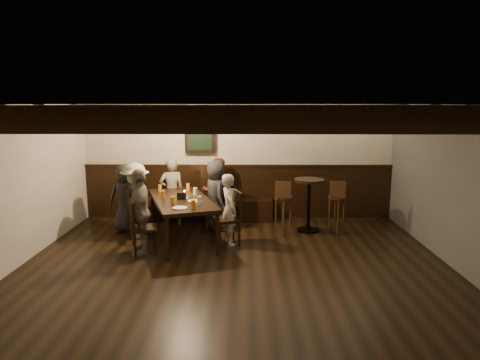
{
  "coord_description": "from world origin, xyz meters",
  "views": [
    {
      "loc": [
        0.14,
        -5.48,
        2.41
      ],
      "look_at": [
        0.06,
        1.3,
        1.2
      ],
      "focal_mm": 32.0,
      "sensor_mm": 36.0,
      "label": 1
    }
  ],
  "objects_px": {
    "person_left_far": "(140,212)",
    "person_right_far": "(229,209)",
    "chair_right_near": "(215,215)",
    "bar_stool_right": "(336,214)",
    "person_bench_centre": "(172,192)",
    "person_left_near": "(136,200)",
    "person_right_near": "(216,195)",
    "chair_left_near": "(138,222)",
    "high_top_table": "(309,197)",
    "dining_table": "(181,202)",
    "chair_left_far": "(143,237)",
    "person_bench_left": "(126,198)",
    "person_bench_right": "(217,191)",
    "chair_right_far": "(228,228)",
    "bar_stool_left": "(283,214)"
  },
  "relations": [
    {
      "from": "bar_stool_left",
      "to": "chair_right_far",
      "type": "bearing_deg",
      "value": -140.16
    },
    {
      "from": "chair_left_near",
      "to": "person_bench_left",
      "type": "xyz_separation_m",
      "value": [
        -0.32,
        0.37,
        0.37
      ]
    },
    {
      "from": "person_left_far",
      "to": "high_top_table",
      "type": "bearing_deg",
      "value": 94.9
    },
    {
      "from": "chair_left_near",
      "to": "bar_stool_left",
      "type": "relative_size",
      "value": 0.89
    },
    {
      "from": "person_left_far",
      "to": "bar_stool_left",
      "type": "bearing_deg",
      "value": 95.17
    },
    {
      "from": "person_left_far",
      "to": "high_top_table",
      "type": "distance_m",
      "value": 3.17
    },
    {
      "from": "person_bench_left",
      "to": "person_bench_right",
      "type": "relative_size",
      "value": 0.97
    },
    {
      "from": "dining_table",
      "to": "chair_left_near",
      "type": "height_order",
      "value": "chair_left_near"
    },
    {
      "from": "person_left_near",
      "to": "person_right_near",
      "type": "distance_m",
      "value": 1.5
    },
    {
      "from": "chair_left_near",
      "to": "person_left_near",
      "type": "height_order",
      "value": "person_left_near"
    },
    {
      "from": "person_bench_right",
      "to": "person_left_far",
      "type": "distance_m",
      "value": 2.13
    },
    {
      "from": "person_left_near",
      "to": "bar_stool_left",
      "type": "xyz_separation_m",
      "value": [
        2.69,
        0.21,
        -0.31
      ]
    },
    {
      "from": "dining_table",
      "to": "chair_right_near",
      "type": "distance_m",
      "value": 0.94
    },
    {
      "from": "person_bench_left",
      "to": "bar_stool_right",
      "type": "distance_m",
      "value": 3.99
    },
    {
      "from": "high_top_table",
      "to": "chair_right_near",
      "type": "bearing_deg",
      "value": 178.23
    },
    {
      "from": "person_right_near",
      "to": "person_right_far",
      "type": "distance_m",
      "value": 0.9
    },
    {
      "from": "dining_table",
      "to": "person_right_near",
      "type": "height_order",
      "value": "person_right_near"
    },
    {
      "from": "person_left_near",
      "to": "person_bench_centre",
      "type": "bearing_deg",
      "value": 128.66
    },
    {
      "from": "chair_left_far",
      "to": "person_right_near",
      "type": "height_order",
      "value": "person_right_near"
    },
    {
      "from": "person_bench_centre",
      "to": "bar_stool_right",
      "type": "distance_m",
      "value": 3.23
    },
    {
      "from": "chair_right_near",
      "to": "bar_stool_right",
      "type": "distance_m",
      "value": 2.31
    },
    {
      "from": "chair_right_near",
      "to": "bar_stool_right",
      "type": "height_order",
      "value": "bar_stool_right"
    },
    {
      "from": "person_bench_centre",
      "to": "bar_stool_right",
      "type": "height_order",
      "value": "person_bench_centre"
    },
    {
      "from": "person_bench_right",
      "to": "bar_stool_left",
      "type": "distance_m",
      "value": 1.5
    },
    {
      "from": "chair_left_far",
      "to": "person_left_near",
      "type": "xyz_separation_m",
      "value": [
        -0.32,
        0.84,
        0.42
      ]
    },
    {
      "from": "chair_left_far",
      "to": "person_right_far",
      "type": "xyz_separation_m",
      "value": [
        1.39,
        0.47,
        0.35
      ]
    },
    {
      "from": "bar_stool_left",
      "to": "chair_left_far",
      "type": "bearing_deg",
      "value": -146.61
    },
    {
      "from": "person_left_far",
      "to": "bar_stool_left",
      "type": "relative_size",
      "value": 1.36
    },
    {
      "from": "person_left_far",
      "to": "high_top_table",
      "type": "xyz_separation_m",
      "value": [
        2.9,
        1.27,
        -0.03
      ]
    },
    {
      "from": "person_bench_centre",
      "to": "high_top_table",
      "type": "height_order",
      "value": "person_bench_centre"
    },
    {
      "from": "chair_left_near",
      "to": "chair_right_far",
      "type": "relative_size",
      "value": 0.98
    },
    {
      "from": "bar_stool_left",
      "to": "dining_table",
      "type": "bearing_deg",
      "value": -158.38
    },
    {
      "from": "chair_right_far",
      "to": "chair_left_near",
      "type": "bearing_deg",
      "value": 57.98
    },
    {
      "from": "chair_left_near",
      "to": "high_top_table",
      "type": "xyz_separation_m",
      "value": [
        3.16,
        0.41,
        0.38
      ]
    },
    {
      "from": "person_right_far",
      "to": "bar_stool_left",
      "type": "bearing_deg",
      "value": -78.01
    },
    {
      "from": "chair_right_near",
      "to": "high_top_table",
      "type": "bearing_deg",
      "value": -110.5
    },
    {
      "from": "chair_left_near",
      "to": "person_bench_right",
      "type": "bearing_deg",
      "value": 105.53
    },
    {
      "from": "chair_right_near",
      "to": "person_right_far",
      "type": "xyz_separation_m",
      "value": [
        0.32,
        -0.84,
        0.33
      ]
    },
    {
      "from": "person_left_far",
      "to": "person_right_far",
      "type": "xyz_separation_m",
      "value": [
        1.42,
        0.48,
        -0.08
      ]
    },
    {
      "from": "person_bench_right",
      "to": "chair_left_far",
      "type": "bearing_deg",
      "value": 39.83
    },
    {
      "from": "person_bench_right",
      "to": "person_right_near",
      "type": "height_order",
      "value": "person_right_near"
    },
    {
      "from": "person_bench_left",
      "to": "high_top_table",
      "type": "distance_m",
      "value": 3.48
    },
    {
      "from": "chair_right_near",
      "to": "person_bench_left",
      "type": "distance_m",
      "value": 1.72
    },
    {
      "from": "chair_right_near",
      "to": "person_right_far",
      "type": "height_order",
      "value": "person_right_far"
    },
    {
      "from": "person_right_near",
      "to": "bar_stool_left",
      "type": "xyz_separation_m",
      "value": [
        1.27,
        -0.27,
        -0.3
      ]
    },
    {
      "from": "person_left_far",
      "to": "person_right_far",
      "type": "bearing_deg",
      "value": 90.0
    },
    {
      "from": "chair_right_near",
      "to": "bar_stool_right",
      "type": "bearing_deg",
      "value": -113.99
    },
    {
      "from": "chair_left_near",
      "to": "person_bench_centre",
      "type": "bearing_deg",
      "value": 129.83
    },
    {
      "from": "chair_right_near",
      "to": "dining_table",
      "type": "bearing_deg",
      "value": 122.01
    },
    {
      "from": "person_bench_centre",
      "to": "person_left_far",
      "type": "height_order",
      "value": "person_left_far"
    }
  ]
}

